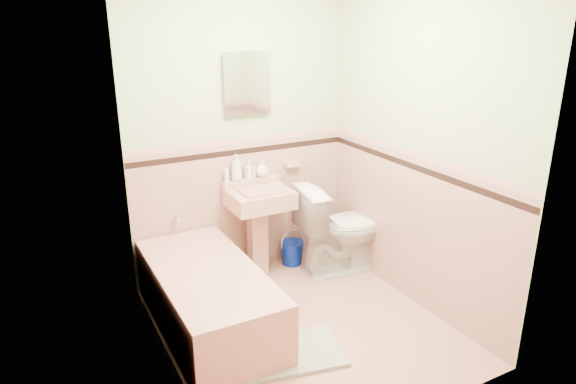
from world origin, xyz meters
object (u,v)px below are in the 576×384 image
soap_bottle_mid (249,170)px  medicine_cabinet (247,83)px  soap_bottle_right (262,169)px  bathtub (208,300)px  shoe (283,342)px  soap_bottle_left (236,168)px  bucket (292,253)px  toilet (342,228)px  sink (260,235)px

soap_bottle_mid → medicine_cabinet: bearing=72.5°
soap_bottle_mid → soap_bottle_right: soap_bottle_mid is taller
bathtub → shoe: bathtub is taller
soap_bottle_left → bucket: soap_bottle_left is taller
medicine_cabinet → bucket: medicine_cabinet is taller
medicine_cabinet → soap_bottle_mid: medicine_cabinet is taller
soap_bottle_left → toilet: (0.84, -0.40, -0.58)m
bathtub → soap_bottle_left: soap_bottle_left is taller
bathtub → soap_bottle_right: bearing=41.9°
sink → medicine_cabinet: bearing=90.0°
bathtub → bucket: 1.23m
medicine_cabinet → bucket: 1.64m
soap_bottle_mid → sink: bearing=-87.0°
medicine_cabinet → toilet: medicine_cabinet is taller
toilet → shoe: toilet is taller
toilet → soap_bottle_right: bearing=62.1°
sink → bucket: (0.37, 0.10, -0.30)m
soap_bottle_left → shoe: (-0.19, -1.23, -0.93)m
bathtub → soap_bottle_mid: 1.22m
bathtub → shoe: size_ratio=9.12×
bucket → soap_bottle_mid: bearing=167.6°
soap_bottle_right → sink: bearing=-121.6°
bathtub → soap_bottle_left: 1.18m
sink → medicine_cabinet: medicine_cabinet is taller
bathtub → sink: size_ratio=1.82×
bucket → shoe: bucket is taller
bathtub → bucket: bathtub is taller
soap_bottle_mid → bucket: bearing=-12.4°
soap_bottle_left → soap_bottle_right: (0.24, 0.00, -0.04)m
medicine_cabinet → shoe: 2.09m
bucket → shoe: (-0.70, -1.15, -0.05)m
bathtub → sink: (0.68, 0.53, 0.19)m
medicine_cabinet → soap_bottle_left: size_ratio=2.10×
soap_bottle_mid → bucket: size_ratio=0.74×
medicine_cabinet → soap_bottle_left: bearing=-167.2°
soap_bottle_right → bucket: bearing=-17.8°
soap_bottle_left → shoe: soap_bottle_left is taller
soap_bottle_left → bucket: (0.50, -0.08, -0.88)m
bathtub → toilet: size_ratio=1.80×
medicine_cabinet → soap_bottle_right: (0.11, -0.03, -0.75)m
soap_bottle_left → soap_bottle_right: bearing=0.0°
toilet → sink: bearing=78.6°
bucket → sink: bearing=-165.4°
soap_bottle_left → shoe: size_ratio=1.41×
soap_bottle_mid → bucket: soap_bottle_mid is taller
sink → shoe: sink is taller
sink → soap_bottle_left: 0.63m
sink → bucket: sink is taller
shoe → bucket: bearing=65.9°
bathtub → soap_bottle_right: 1.29m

